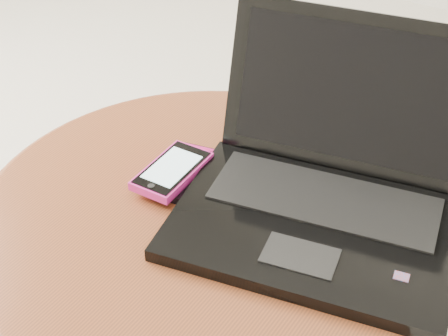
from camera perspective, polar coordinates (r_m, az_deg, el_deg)
The scene contains 4 objects.
table at distance 0.99m, azimuth -1.33°, elevation -8.22°, with size 0.64×0.64×0.51m.
laptop at distance 0.89m, azimuth 8.47°, elevation -1.58°, with size 0.41×0.38×0.23m.
phone_black at distance 0.96m, azimuth -2.92°, elevation -0.47°, with size 0.09×0.14×0.01m.
phone_pink at distance 0.95m, azimuth -4.36°, elevation -0.22°, with size 0.07×0.12×0.01m.
Camera 1 is at (0.37, -0.52, 1.10)m, focal length 54.65 mm.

